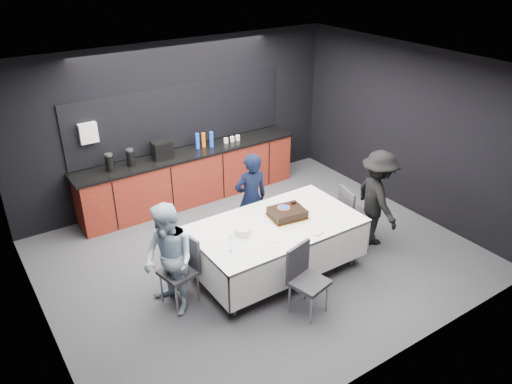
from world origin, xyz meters
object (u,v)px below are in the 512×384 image
Objects in this scene: cake_assembly at (287,213)px; person_right at (377,198)px; chair_right at (351,211)px; champagne_flute at (231,241)px; plate_stack at (243,231)px; party_table at (276,232)px; chair_near at (304,275)px; chair_left at (183,265)px; person_center at (251,199)px; person_left at (169,260)px.

person_right is (1.50, -0.28, -0.09)m from cake_assembly.
cake_assembly is 0.61× the size of chair_right.
champagne_flute is (-1.10, -0.30, 0.09)m from cake_assembly.
chair_right is (1.94, -0.04, -0.30)m from plate_stack.
chair_near is (-0.19, -0.87, -0.11)m from party_table.
chair_left and chair_near have the same top height.
person_center is 0.98× the size of person_left.
champagne_flute is (-0.87, -0.24, 0.30)m from party_table.
chair_right is (2.77, -0.18, 0.00)m from chair_left.
plate_stack is 0.44m from champagne_flute.
person_right is (2.26, -0.24, -0.07)m from plate_stack.
party_table is 0.88m from person_center.
chair_near is (1.16, -1.03, 0.00)m from chair_left.
chair_right is at bearing 5.44° from champagne_flute.
party_table is 2.51× the size of chair_near.
chair_right is at bearing 79.57° from person_left.
chair_right is at bearing -0.74° from party_table.
plate_stack is 1.06m from person_left.
champagne_flute is 2.61m from person_right.
champagne_flute is 1.01m from chair_near.
plate_stack is 1.08m from person_center.
plate_stack is at bearing -177.15° from cake_assembly.
plate_stack is at bearing 100.02° from person_right.
chair_right is 1.00× the size of chair_near.
plate_stack is (-0.76, -0.04, -0.01)m from cake_assembly.
cake_assembly is at bearing 95.55° from person_right.
person_center reaches higher than chair_right.
cake_assembly is 2.46× the size of plate_stack.
chair_right is at bearing 152.12° from person_center.
person_right is (2.60, 0.02, -0.18)m from champagne_flute.
party_table is 1.37m from chair_left.
chair_right is at bearing 27.95° from chair_near.
cake_assembly reaches higher than chair_right.
chair_near is 1.78m from person_center.
party_table is 0.95m from champagne_flute.
person_left is at bearing -179.96° from cake_assembly.
party_table is at bearing 98.95° from person_right.
party_table is 1.59m from person_left.
chair_left is 1.67m from person_center.
person_right is at bearing -10.59° from cake_assembly.
person_right is at bearing 152.59° from person_center.
person_left reaches higher than champagne_flute.
person_left is at bearing 178.01° from plate_stack.
chair_near reaches higher than party_table.
plate_stack is at bearing -9.47° from chair_left.
chair_right is 3.00m from person_left.
chair_right is 0.63× the size of person_center.
chair_left is (-0.82, 0.14, -0.30)m from plate_stack.
person_center is (1.51, 0.70, 0.20)m from chair_left.
chair_near is at bearing -69.29° from plate_stack.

